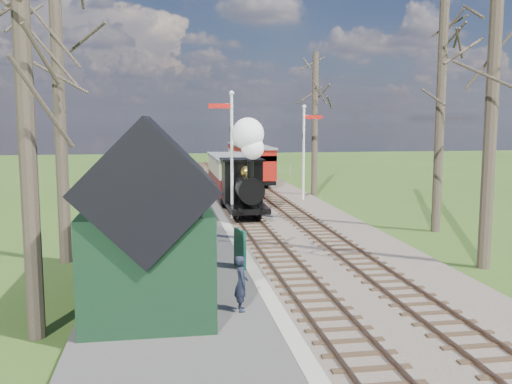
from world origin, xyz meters
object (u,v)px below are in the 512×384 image
red_carriage_b (245,159)px  semaphore_near (230,146)px  bench (186,253)px  coach (231,175)px  semaphore_far (305,145)px  red_carriage_a (255,165)px  locomotive (245,175)px  person (241,283)px  station_shed (149,220)px  sign_board (240,248)px

red_carriage_b → semaphore_near: bearing=-100.0°
red_carriage_b → bench: (-5.84, -27.71, -1.03)m
bench → coach: bearing=77.9°
red_carriage_b → bench: bearing=-101.9°
semaphore_near → semaphore_far: 7.91m
red_carriage_a → coach: bearing=-110.0°
semaphore_far → bench: (-7.61, -14.69, -2.78)m
locomotive → red_carriage_b: (2.61, 18.69, -0.58)m
semaphore_near → person: semaphore_near is taller
station_shed → red_carriage_b: size_ratio=1.14×
coach → bench: (-3.24, -15.09, -1.03)m
station_shed → semaphore_near: size_ratio=1.01×
station_shed → semaphore_near: (3.53, 12.00, 1.35)m
semaphore_near → red_carriage_b: 19.43m
station_shed → red_carriage_a: (6.90, 25.53, -0.67)m
station_shed → bench: bearing=72.3°
locomotive → red_carriage_a: 13.46m
red_carriage_b → sign_board: bearing=-98.3°
semaphore_near → coach: (0.77, 6.40, -2.03)m
red_carriage_a → station_shed: bearing=-105.1°
coach → red_carriage_b: bearing=78.4°
semaphore_near → sign_board: bearing=-94.8°
station_shed → coach: station_shed is taller
coach → red_carriage_b: (2.60, 12.63, 0.00)m
station_shed → locomotive: size_ratio=1.32×
semaphore_far → red_carriage_b: (-1.77, 13.03, -1.75)m
semaphore_far → bench: semaphore_far is taller
semaphore_far → person: bearing=-108.3°
semaphore_far → coach: (-4.37, 0.40, -1.75)m
locomotive → red_carriage_a: bearing=78.8°
bench → semaphore_far: bearing=62.6°
red_carriage_a → sign_board: bearing=-100.3°
red_carriage_b → sign_board: 28.72m
semaphore_far → red_carriage_a: 7.93m
locomotive → sign_board: size_ratio=3.89×
coach → locomotive: bearing=-90.1°
semaphore_far → coach: semaphore_far is taller
semaphore_near → locomotive: bearing=23.8°
station_shed → locomotive: bearing=70.8°
red_carriage_b → sign_board: (-4.15, -28.41, -0.79)m
semaphore_far → sign_board: 16.68m
semaphore_far → person: semaphore_far is taller
bench → red_carriage_a: bearing=75.3°
semaphore_far → bench: bearing=-117.4°
station_shed → coach: 18.91m
locomotive → red_carriage_a: (2.61, 13.19, -0.58)m
coach → bench: coach is taller
sign_board → person: 4.15m
red_carriage_a → red_carriage_b: same height
station_shed → person: station_shed is taller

